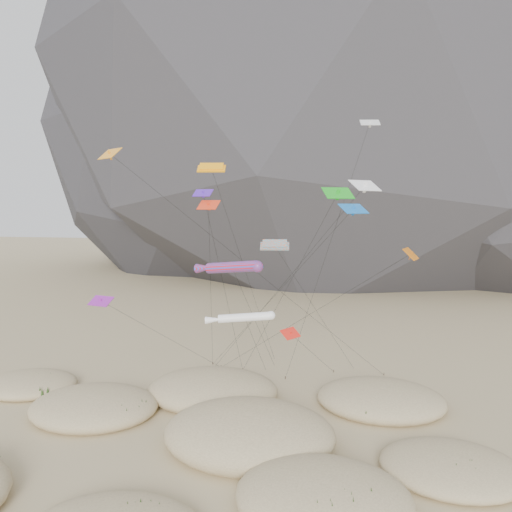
{
  "coord_description": "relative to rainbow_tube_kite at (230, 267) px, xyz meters",
  "views": [
    {
      "loc": [
        10.72,
        -32.92,
        19.31
      ],
      "look_at": [
        1.16,
        12.0,
        14.78
      ],
      "focal_mm": 35.0,
      "sensor_mm": 36.0,
      "label": 1
    }
  ],
  "objects": [
    {
      "name": "multi_parafoil",
      "position": [
        4.65,
        -1.74,
        2.13
      ],
      "size": [
        8.11,
        17.37,
        16.48
      ],
      "color": "#FF531A",
      "rests_on": "ground"
    },
    {
      "name": "dunes",
      "position": [
        -1.13,
        -7.32,
        -12.96
      ],
      "size": [
        51.12,
        34.51,
        4.2
      ],
      "color": "#CCB789",
      "rests_on": "ground"
    },
    {
      "name": "white_tube_kite",
      "position": [
        1.04,
        0.3,
        -4.8
      ],
      "size": [
        6.62,
        12.63,
        9.55
      ],
      "color": "white",
      "rests_on": "ground"
    },
    {
      "name": "dune_grass",
      "position": [
        0.55,
        -7.17,
        -12.85
      ],
      "size": [
        42.17,
        28.75,
        1.61
      ],
      "color": "black",
      "rests_on": "ground"
    },
    {
      "name": "ground",
      "position": [
        1.29,
        -11.77,
        -13.68
      ],
      "size": [
        500.0,
        500.0,
        0.0
      ],
      "primitive_type": "plane",
      "color": "#CCB789",
      "rests_on": "ground"
    },
    {
      "name": "kite_stakes",
      "position": [
        3.18,
        10.88,
        -13.53
      ],
      "size": [
        20.52,
        4.49,
        0.3
      ],
      "color": "#3F2D1E",
      "rests_on": "ground"
    },
    {
      "name": "rock_headland",
      "position": [
        7.66,
        106.95,
        59.0
      ],
      "size": [
        226.37,
        148.64,
        177.5
      ],
      "color": "black",
      "rests_on": "ground"
    },
    {
      "name": "orange_parafoil",
      "position": [
        -3.13,
        4.87,
        9.39
      ],
      "size": [
        6.08,
        12.59,
        23.83
      ],
      "color": "#FF9C0D",
      "rests_on": "ground"
    },
    {
      "name": "delta_kites",
      "position": [
        4.22,
        -0.27,
        4.8
      ],
      "size": [
        29.69,
        20.14,
        27.77
      ],
      "color": "red",
      "rests_on": "ground"
    },
    {
      "name": "rainbow_tube_kite",
      "position": [
        0.0,
        0.0,
        0.0
      ],
      "size": [
        7.23,
        15.36,
        14.52
      ],
      "color": "red",
      "rests_on": "ground"
    }
  ]
}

